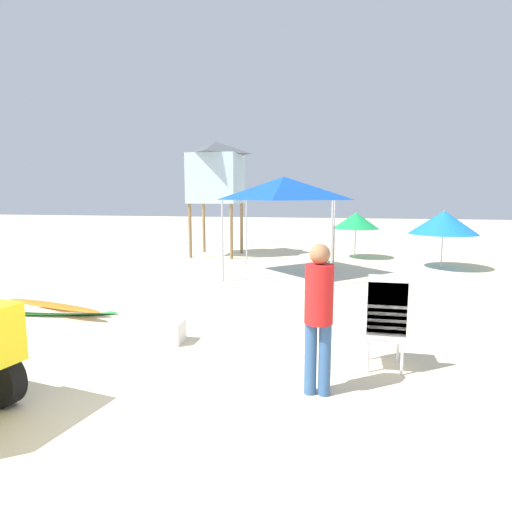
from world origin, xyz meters
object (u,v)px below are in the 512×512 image
object	(u,v)px
lifeguard_near_left	(319,309)
beach_umbrella_mid	(444,222)
lifeguard_tower	(216,173)
beach_umbrella_left	(356,221)
popup_canopy	(284,188)
stacked_plastic_chairs	(386,315)
cooler_box	(166,332)
surfboard_pile	(56,309)

from	to	relation	value
lifeguard_near_left	beach_umbrella_mid	bearing A→B (deg)	70.43
lifeguard_tower	beach_umbrella_left	bearing A→B (deg)	3.90
beach_umbrella_mid	popup_canopy	bearing A→B (deg)	-158.02
stacked_plastic_chairs	lifeguard_tower	world-z (taller)	lifeguard_tower
cooler_box	surfboard_pile	bearing A→B (deg)	160.37
stacked_plastic_chairs	beach_umbrella_mid	world-z (taller)	beach_umbrella_mid
lifeguard_near_left	beach_umbrella_left	bearing A→B (deg)	86.34
lifeguard_tower	cooler_box	xyz separation A→B (m)	(2.04, -9.41, -2.94)
stacked_plastic_chairs	beach_umbrella_mid	distance (m)	8.83
lifeguard_near_left	beach_umbrella_left	world-z (taller)	lifeguard_near_left
surfboard_pile	lifeguard_tower	world-z (taller)	lifeguard_tower
lifeguard_near_left	beach_umbrella_mid	xyz separation A→B (m)	(3.30, 9.28, 0.44)
surfboard_pile	beach_umbrella_mid	distance (m)	11.03
beach_umbrella_left	beach_umbrella_mid	distance (m)	3.13
popup_canopy	stacked_plastic_chairs	bearing A→B (deg)	-71.03
surfboard_pile	popup_canopy	bearing A→B (deg)	54.90
surfboard_pile	popup_canopy	size ratio (longest dim) A/B	0.83
surfboard_pile	lifeguard_tower	size ratio (longest dim) A/B	0.57
lifeguard_near_left	lifeguard_tower	distance (m)	11.75
lifeguard_tower	cooler_box	distance (m)	10.07
cooler_box	beach_umbrella_mid	bearing A→B (deg)	54.57
popup_canopy	cooler_box	world-z (taller)	popup_canopy
lifeguard_near_left	popup_canopy	bearing A→B (deg)	100.99
lifeguard_near_left	lifeguard_tower	xyz separation A→B (m)	(-4.45, 10.67, 2.11)
popup_canopy	lifeguard_tower	xyz separation A→B (m)	(-3.01, 3.30, 0.65)
lifeguard_near_left	lifeguard_tower	size ratio (longest dim) A/B	0.41
popup_canopy	beach_umbrella_mid	world-z (taller)	popup_canopy
popup_canopy	beach_umbrella_mid	distance (m)	5.21
lifeguard_tower	beach_umbrella_mid	xyz separation A→B (m)	(7.75, -1.39, -1.67)
beach_umbrella_mid	beach_umbrella_left	bearing A→B (deg)	146.16
surfboard_pile	cooler_box	distance (m)	2.82
lifeguard_near_left	stacked_plastic_chairs	bearing A→B (deg)	46.09
stacked_plastic_chairs	lifeguard_near_left	bearing A→B (deg)	-133.91
surfboard_pile	beach_umbrella_left	bearing A→B (deg)	56.81
lifeguard_tower	beach_umbrella_mid	bearing A→B (deg)	-10.17
cooler_box	lifeguard_near_left	bearing A→B (deg)	-27.64
lifeguard_near_left	beach_umbrella_mid	distance (m)	9.86
popup_canopy	cooler_box	size ratio (longest dim) A/B	5.37
beach_umbrella_mid	cooler_box	xyz separation A→B (m)	(-5.71, -8.02, -1.28)
beach_umbrella_left	beach_umbrella_mid	xyz separation A→B (m)	(2.60, -1.74, 0.07)
beach_umbrella_mid	surfboard_pile	bearing A→B (deg)	-139.77
stacked_plastic_chairs	lifeguard_near_left	distance (m)	1.20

